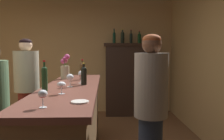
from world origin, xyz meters
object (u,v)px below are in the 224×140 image
object	(u,v)px
wine_glass_mid	(81,74)
cheese_plate	(80,102)
display_bottle_midleft	(122,37)
wine_glass_front	(43,95)
display_bottle_center	(131,38)
patron_in_grey	(27,88)
display_cabinet	(126,78)
display_bottle_left	(114,37)
bartender	(151,109)
wine_glass_rear	(70,78)
wine_bottle_pinot	(45,77)
flower_arrangement	(65,68)
wine_bottle_syrah	(84,75)
wine_glass_spare	(61,85)
wine_bottle_riesling	(82,70)
bar_counter	(72,129)
display_bottle_midright	(139,38)

from	to	relation	value
wine_glass_mid	cheese_plate	bearing A→B (deg)	-84.46
cheese_plate	display_bottle_midleft	world-z (taller)	display_bottle_midleft
wine_glass_front	display_bottle_center	xyz separation A→B (m)	(1.05, 3.59, 0.62)
patron_in_grey	display_cabinet	bearing A→B (deg)	96.64
cheese_plate	display_bottle_left	xyz separation A→B (m)	(0.41, 3.43, 0.72)
wine_glass_front	bartender	distance (m)	1.08
display_cabinet	patron_in_grey	distance (m)	2.42
wine_glass_front	display_bottle_left	bearing A→B (deg)	79.50
wine_glass_rear	display_bottle_midleft	size ratio (longest dim) A/B	0.47
wine_bottle_pinot	flower_arrangement	size ratio (longest dim) A/B	0.87
flower_arrangement	display_bottle_center	world-z (taller)	display_bottle_center
display_bottle_left	display_bottle_center	world-z (taller)	display_bottle_left
flower_arrangement	bartender	distance (m)	1.64
wine_bottle_syrah	bartender	distance (m)	0.97
flower_arrangement	wine_glass_spare	bearing A→B (deg)	-81.92
wine_glass_front	wine_glass_spare	world-z (taller)	wine_glass_front
wine_bottle_riesling	wine_glass_rear	distance (m)	0.69
flower_arrangement	display_bottle_midleft	size ratio (longest dim) A/B	1.15
display_cabinet	wine_bottle_syrah	bearing A→B (deg)	-106.82
wine_glass_mid	flower_arrangement	xyz separation A→B (m)	(-0.28, 0.48, 0.05)
display_cabinet	wine_glass_front	world-z (taller)	display_cabinet
wine_glass_front	bartender	size ratio (longest dim) A/B	0.08
wine_bottle_pinot	display_cabinet	bearing A→B (deg)	69.09
display_cabinet	display_bottle_left	world-z (taller)	display_bottle_left
patron_in_grey	wine_glass_mid	bearing A→B (deg)	17.63
wine_bottle_syrah	display_bottle_midleft	distance (m)	2.62
wine_glass_spare	patron_in_grey	distance (m)	1.54
display_cabinet	wine_glass_front	xyz separation A→B (m)	(-0.94, -3.59, 0.30)
wine_glass_spare	display_bottle_center	distance (m)	3.28
cheese_plate	display_bottle_center	distance (m)	3.59
bar_counter	wine_bottle_riesling	size ratio (longest dim) A/B	8.77
wine_bottle_pinot	display_bottle_left	size ratio (longest dim) A/B	0.97
wine_bottle_pinot	wine_bottle_syrah	bearing A→B (deg)	50.30
bar_counter	flower_arrangement	distance (m)	1.01
wine_bottle_pinot	wine_glass_spare	size ratio (longest dim) A/B	2.64
wine_glass_spare	display_bottle_left	size ratio (longest dim) A/B	0.37
wine_bottle_pinot	bartender	world-z (taller)	bartender
wine_bottle_syrah	wine_glass_spare	size ratio (longest dim) A/B	2.25
wine_glass_front	wine_glass_rear	size ratio (longest dim) A/B	0.88
wine_bottle_riesling	bartender	world-z (taller)	bartender
wine_glass_front	display_bottle_midright	xyz separation A→B (m)	(1.24, 3.59, 0.61)
patron_in_grey	cheese_plate	bearing A→B (deg)	-9.14
bar_counter	display_cabinet	distance (m)	2.72
display_bottle_midright	display_cabinet	bearing A→B (deg)	180.00
wine_bottle_riesling	flower_arrangement	world-z (taller)	flower_arrangement
bartender	wine_glass_spare	bearing A→B (deg)	-0.88
wine_glass_mid	wine_bottle_riesling	bearing A→B (deg)	92.30
wine_bottle_riesling	wine_glass_spare	xyz separation A→B (m)	(-0.09, -1.13, -0.05)
wine_bottle_riesling	wine_glass_front	xyz separation A→B (m)	(-0.13, -1.66, -0.04)
cheese_plate	display_bottle_midright	size ratio (longest dim) A/B	0.51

